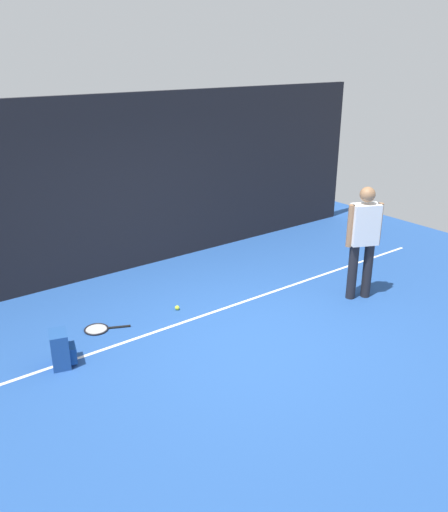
{
  "coord_description": "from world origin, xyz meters",
  "views": [
    {
      "loc": [
        -3.85,
        -4.72,
        3.48
      ],
      "look_at": [
        0.0,
        0.4,
        1.0
      ],
      "focal_mm": 37.35,
      "sensor_mm": 36.0,
      "label": 1
    }
  ],
  "objects_px": {
    "tennis_racket": "(99,329)",
    "backpack": "(61,350)",
    "tennis_player": "(363,236)",
    "tennis_ball_near_player": "(177,308)"
  },
  "relations": [
    {
      "from": "tennis_racket",
      "to": "tennis_ball_near_player",
      "type": "xyz_separation_m",
      "value": [
        1.15,
        -0.13,
        0.02
      ]
    },
    {
      "from": "backpack",
      "to": "tennis_racket",
      "type": "bearing_deg",
      "value": -36.19
    },
    {
      "from": "tennis_player",
      "to": "tennis_ball_near_player",
      "type": "xyz_separation_m",
      "value": [
        -2.41,
        1.27,
        -0.93
      ]
    },
    {
      "from": "backpack",
      "to": "tennis_ball_near_player",
      "type": "xyz_separation_m",
      "value": [
        1.85,
        0.41,
        -0.18
      ]
    },
    {
      "from": "tennis_racket",
      "to": "backpack",
      "type": "height_order",
      "value": "backpack"
    },
    {
      "from": "tennis_racket",
      "to": "tennis_ball_near_player",
      "type": "distance_m",
      "value": 1.16
    },
    {
      "from": "tennis_player",
      "to": "tennis_ball_near_player",
      "type": "height_order",
      "value": "tennis_player"
    },
    {
      "from": "tennis_ball_near_player",
      "to": "tennis_racket",
      "type": "bearing_deg",
      "value": 173.37
    },
    {
      "from": "tennis_racket",
      "to": "tennis_ball_near_player",
      "type": "bearing_deg",
      "value": -161.67
    },
    {
      "from": "backpack",
      "to": "tennis_player",
      "type": "bearing_deg",
      "value": -85.42
    }
  ]
}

